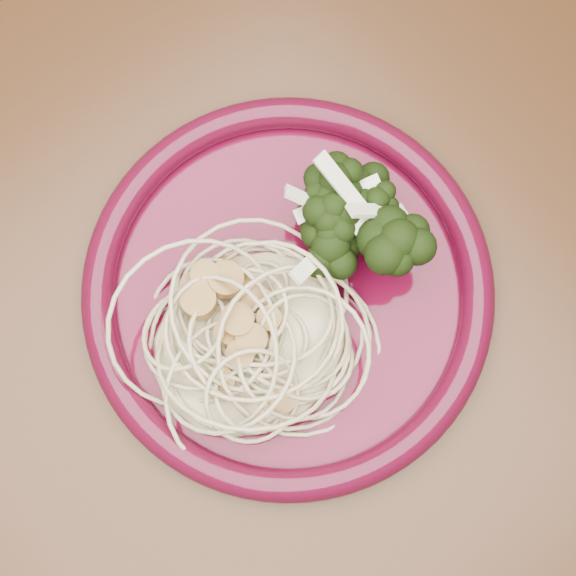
{
  "coord_description": "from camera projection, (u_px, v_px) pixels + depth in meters",
  "views": [
    {
      "loc": [
        -0.13,
        -0.01,
        1.31
      ],
      "look_at": [
        -0.06,
        0.08,
        0.77
      ],
      "focal_mm": 50.0,
      "sensor_mm": 36.0,
      "label": 1
    }
  ],
  "objects": [
    {
      "name": "dinner_plate",
      "position": [
        288.0,
        291.0,
        0.56
      ],
      "size": [
        0.36,
        0.36,
        0.02
      ],
      "rotation": [
        0.0,
        0.0,
        0.28
      ],
      "color": "#4D061C",
      "rests_on": "dining_table"
    },
    {
      "name": "spaghetti_pile",
      "position": [
        249.0,
        341.0,
        0.55
      ],
      "size": [
        0.17,
        0.16,
        0.03
      ],
      "primitive_type": "ellipsoid",
      "rotation": [
        0.0,
        0.0,
        0.28
      ],
      "color": "#CABC8D",
      "rests_on": "dinner_plate"
    },
    {
      "name": "scallop_cluster",
      "position": [
        247.0,
        332.0,
        0.51
      ],
      "size": [
        0.15,
        0.15,
        0.04
      ],
      "primitive_type": null,
      "rotation": [
        0.0,
        0.0,
        0.28
      ],
      "color": "#A17737",
      "rests_on": "spaghetti_pile"
    },
    {
      "name": "broccoli_pile",
      "position": [
        335.0,
        220.0,
        0.55
      ],
      "size": [
        0.13,
        0.17,
        0.05
      ],
      "primitive_type": "ellipsoid",
      "rotation": [
        0.0,
        0.0,
        0.28
      ],
      "color": "black",
      "rests_on": "dinner_plate"
    },
    {
      "name": "onion_garnish",
      "position": [
        337.0,
        206.0,
        0.52
      ],
      "size": [
        0.09,
        0.11,
        0.06
      ],
      "primitive_type": null,
      "rotation": [
        0.0,
        0.0,
        0.28
      ],
      "color": "#EAE7C5",
      "rests_on": "broccoli_pile"
    },
    {
      "name": "dining_table",
      "position": [
        402.0,
        345.0,
        0.67
      ],
      "size": [
        1.2,
        0.8,
        0.75
      ],
      "color": "#472814",
      "rests_on": "ground"
    }
  ]
}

